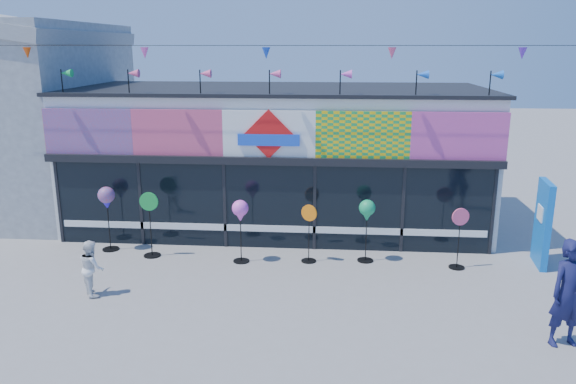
# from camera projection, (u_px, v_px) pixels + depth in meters

# --- Properties ---
(ground) EXTENTS (80.00, 80.00, 0.00)m
(ground) POSITION_uv_depth(u_px,v_px,m) (252.00, 303.00, 11.91)
(ground) COLOR gray
(ground) RESTS_ON ground
(kite_shop) EXTENTS (16.00, 5.70, 5.31)m
(kite_shop) POSITION_uv_depth(u_px,v_px,m) (279.00, 156.00, 17.12)
(kite_shop) COLOR white
(kite_shop) RESTS_ON ground
(blue_sign) EXTENTS (0.27, 1.08, 2.13)m
(blue_sign) POSITION_uv_depth(u_px,v_px,m) (543.00, 224.00, 13.75)
(blue_sign) COLOR blue
(blue_sign) RESTS_ON ground
(spinner_0) EXTENTS (0.44, 0.44, 1.74)m
(spinner_0) POSITION_uv_depth(u_px,v_px,m) (107.00, 200.00, 14.67)
(spinner_0) COLOR black
(spinner_0) RESTS_ON ground
(spinner_1) EXTENTS (0.48, 0.44, 1.71)m
(spinner_1) POSITION_uv_depth(u_px,v_px,m) (150.00, 223.00, 14.35)
(spinner_1) COLOR black
(spinner_1) RESTS_ON ground
(spinner_2) EXTENTS (0.41, 0.41, 1.61)m
(spinner_2) POSITION_uv_depth(u_px,v_px,m) (240.00, 213.00, 13.87)
(spinner_2) COLOR black
(spinner_2) RESTS_ON ground
(spinner_3) EXTENTS (0.40, 0.38, 1.49)m
(spinner_3) POSITION_uv_depth(u_px,v_px,m) (309.00, 232.00, 14.01)
(spinner_3) COLOR black
(spinner_3) RESTS_ON ground
(spinner_4) EXTENTS (0.41, 0.41, 1.61)m
(spinner_4) POSITION_uv_depth(u_px,v_px,m) (367.00, 212.00, 13.92)
(spinner_4) COLOR black
(spinner_4) RESTS_ON ground
(spinner_5) EXTENTS (0.43, 0.39, 1.53)m
(spinner_5) POSITION_uv_depth(u_px,v_px,m) (459.00, 237.00, 13.59)
(spinner_5) COLOR black
(spinner_5) RESTS_ON ground
(adult_man) EXTENTS (0.83, 0.65, 2.00)m
(adult_man) POSITION_uv_depth(u_px,v_px,m) (569.00, 293.00, 10.02)
(adult_man) COLOR #161845
(adult_man) RESTS_ON ground
(child) EXTENTS (0.63, 0.69, 1.23)m
(child) POSITION_uv_depth(u_px,v_px,m) (92.00, 268.00, 12.19)
(child) COLOR white
(child) RESTS_ON ground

